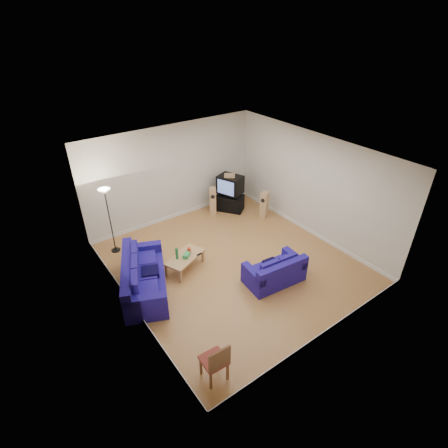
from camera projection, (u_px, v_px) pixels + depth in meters
room at (233, 216)px, 9.10m from camera, size 6.01×6.51×3.21m
sofa_three_seat at (142, 280)px, 8.78m from camera, size 1.85×2.53×0.90m
sofa_loveseat at (275, 273)px, 9.08m from camera, size 1.60×1.00×0.76m
coffee_table at (185, 258)px, 9.51m from camera, size 1.27×0.97×0.41m
bottle at (177, 254)px, 9.31m from camera, size 0.08×0.08×0.33m
tissue_box at (187, 255)px, 9.44m from camera, size 0.27×0.26×0.10m
red_canister at (189, 250)px, 9.60m from camera, size 0.14×0.14×0.14m
remote at (199, 254)px, 9.54m from camera, size 0.15×0.05×0.02m
tv_stand at (230, 203)px, 12.40m from camera, size 0.97×1.06×0.57m
av_receiver at (230, 194)px, 12.26m from camera, size 0.48×0.51×0.09m
television at (230, 185)px, 12.07m from camera, size 0.85×0.97×0.62m
centre_speaker at (230, 176)px, 11.80m from camera, size 0.37×0.33×0.13m
speaker_left at (213, 201)px, 12.10m from camera, size 0.34×0.36×0.96m
speaker_right at (264, 205)px, 11.88m from camera, size 0.34×0.31×0.94m
floor_lamp at (106, 201)px, 9.55m from camera, size 0.35×0.35×2.03m
dining_chair at (216, 361)px, 6.51m from camera, size 0.48×0.48×0.96m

